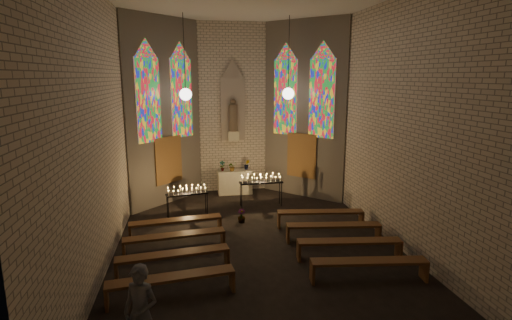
{
  "coord_description": "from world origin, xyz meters",
  "views": [
    {
      "loc": [
        -1.83,
        -10.64,
        4.85
      ],
      "look_at": [
        0.21,
        1.37,
        2.28
      ],
      "focal_mm": 28.0,
      "sensor_mm": 36.0,
      "label": 1
    }
  ],
  "objects_px": {
    "altar": "(235,182)",
    "votive_stand_left": "(187,192)",
    "votive_stand_right": "(261,180)",
    "aisle_flower_pot": "(241,216)",
    "visitor": "(141,313)"
  },
  "relations": [
    {
      "from": "altar",
      "to": "votive_stand_left",
      "type": "distance_m",
      "value": 3.26
    },
    {
      "from": "altar",
      "to": "votive_stand_left",
      "type": "height_order",
      "value": "votive_stand_left"
    },
    {
      "from": "votive_stand_right",
      "to": "votive_stand_left",
      "type": "bearing_deg",
      "value": -166.95
    },
    {
      "from": "votive_stand_left",
      "to": "aisle_flower_pot",
      "type": "bearing_deg",
      "value": -36.87
    },
    {
      "from": "votive_stand_left",
      "to": "visitor",
      "type": "distance_m",
      "value": 7.2
    },
    {
      "from": "votive_stand_right",
      "to": "altar",
      "type": "bearing_deg",
      "value": 111.32
    },
    {
      "from": "aisle_flower_pot",
      "to": "visitor",
      "type": "xyz_separation_m",
      "value": [
        -2.56,
        -6.27,
        0.64
      ]
    },
    {
      "from": "aisle_flower_pot",
      "to": "votive_stand_right",
      "type": "bearing_deg",
      "value": 59.01
    },
    {
      "from": "aisle_flower_pot",
      "to": "visitor",
      "type": "relative_size",
      "value": 0.27
    },
    {
      "from": "aisle_flower_pot",
      "to": "votive_stand_right",
      "type": "xyz_separation_m",
      "value": [
        0.96,
        1.6,
        0.79
      ]
    },
    {
      "from": "altar",
      "to": "visitor",
      "type": "bearing_deg",
      "value": -105.76
    },
    {
      "from": "aisle_flower_pot",
      "to": "votive_stand_right",
      "type": "height_order",
      "value": "votive_stand_right"
    },
    {
      "from": "altar",
      "to": "aisle_flower_pot",
      "type": "height_order",
      "value": "altar"
    },
    {
      "from": "altar",
      "to": "votive_stand_left",
      "type": "xyz_separation_m",
      "value": [
        -1.97,
        -2.56,
        0.42
      ]
    },
    {
      "from": "votive_stand_left",
      "to": "altar",
      "type": "bearing_deg",
      "value": 41.85
    }
  ]
}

